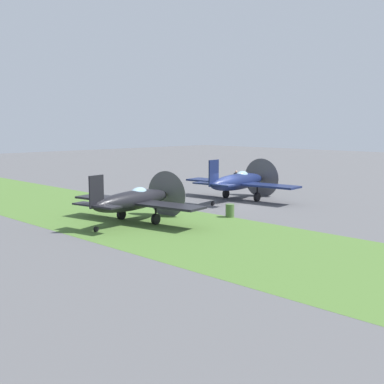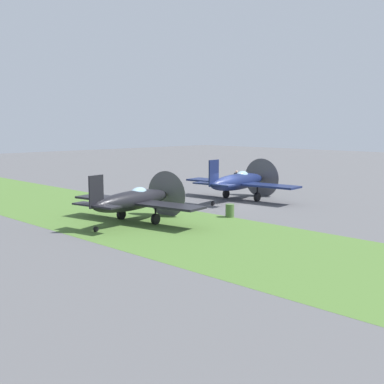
{
  "view_description": "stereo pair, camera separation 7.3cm",
  "coord_description": "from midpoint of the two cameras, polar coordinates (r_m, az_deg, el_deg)",
  "views": [
    {
      "loc": [
        25.94,
        -30.11,
        6.36
      ],
      "look_at": [
        -0.49,
        -4.02,
        1.36
      ],
      "focal_mm": 47.74,
      "sensor_mm": 36.0,
      "label": 1
    },
    {
      "loc": [
        25.99,
        -30.05,
        6.36
      ],
      "look_at": [
        -0.49,
        -4.02,
        1.36
      ],
      "focal_mm": 47.74,
      "sensor_mm": 36.0,
      "label": 2
    }
  ],
  "objects": [
    {
      "name": "grass_verge",
      "position": [
        33.72,
        -6.16,
        -3.25
      ],
      "size": [
        120.0,
        11.0,
        0.01
      ],
      "primitive_type": "cube",
      "color": "#476B2D",
      "rests_on": "ground"
    },
    {
      "name": "ground_crew_chief",
      "position": [
        50.86,
        4.9,
        1.49
      ],
      "size": [
        0.63,
        0.38,
        1.73
      ],
      "rotation": [
        0.0,
        0.0,
        3.1
      ],
      "color": "#2D3342",
      "rests_on": "ground"
    },
    {
      "name": "airplane_lead",
      "position": [
        42.61,
        5.21,
        1.17
      ],
      "size": [
        10.53,
        8.35,
        3.73
      ],
      "rotation": [
        0.0,
        0.0,
        0.11
      ],
      "color": "#141E47",
      "rests_on": "ground"
    },
    {
      "name": "ground_plane",
      "position": [
        40.24,
        4.52,
        -1.46
      ],
      "size": [
        160.0,
        160.0,
        0.0
      ],
      "primitive_type": "plane",
      "color": "#515154"
    },
    {
      "name": "fuel_drum",
      "position": [
        34.99,
        4.2,
        -2.08
      ],
      "size": [
        0.6,
        0.6,
        0.9
      ],
      "primitive_type": "cylinder",
      "color": "#476633",
      "rests_on": "ground"
    },
    {
      "name": "airplane_wingman",
      "position": [
        32.95,
        -6.53,
        -0.92
      ],
      "size": [
        9.93,
        7.91,
        3.51
      ],
      "rotation": [
        0.0,
        0.0,
        0.18
      ],
      "color": "black",
      "rests_on": "ground"
    }
  ]
}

